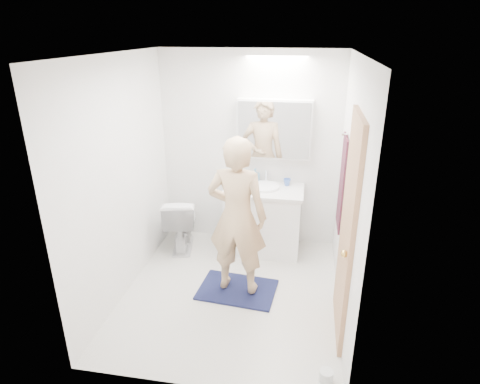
% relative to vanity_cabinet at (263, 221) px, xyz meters
% --- Properties ---
extents(floor, '(2.50, 2.50, 0.00)m').
position_rel_vanity_cabinet_xyz_m(floor, '(-0.22, -0.96, -0.39)').
color(floor, silver).
rests_on(floor, ground).
extents(ceiling, '(2.50, 2.50, 0.00)m').
position_rel_vanity_cabinet_xyz_m(ceiling, '(-0.22, -0.96, 2.01)').
color(ceiling, white).
rests_on(ceiling, floor).
extents(wall_back, '(2.50, 0.00, 2.50)m').
position_rel_vanity_cabinet_xyz_m(wall_back, '(-0.22, 0.29, 0.81)').
color(wall_back, white).
rests_on(wall_back, floor).
extents(wall_front, '(2.50, 0.00, 2.50)m').
position_rel_vanity_cabinet_xyz_m(wall_front, '(-0.22, -2.21, 0.81)').
color(wall_front, white).
rests_on(wall_front, floor).
extents(wall_left, '(0.00, 2.50, 2.50)m').
position_rel_vanity_cabinet_xyz_m(wall_left, '(-1.32, -0.96, 0.81)').
color(wall_left, white).
rests_on(wall_left, floor).
extents(wall_right, '(0.00, 2.50, 2.50)m').
position_rel_vanity_cabinet_xyz_m(wall_right, '(0.88, -0.96, 0.81)').
color(wall_right, white).
rests_on(wall_right, floor).
extents(vanity_cabinet, '(0.90, 0.55, 0.78)m').
position_rel_vanity_cabinet_xyz_m(vanity_cabinet, '(0.00, 0.00, 0.00)').
color(vanity_cabinet, white).
rests_on(vanity_cabinet, floor).
extents(countertop, '(0.95, 0.58, 0.04)m').
position_rel_vanity_cabinet_xyz_m(countertop, '(0.00, -0.00, 0.41)').
color(countertop, white).
rests_on(countertop, vanity_cabinet).
extents(sink_basin, '(0.36, 0.36, 0.03)m').
position_rel_vanity_cabinet_xyz_m(sink_basin, '(0.00, 0.03, 0.45)').
color(sink_basin, white).
rests_on(sink_basin, countertop).
extents(faucet, '(0.02, 0.02, 0.16)m').
position_rel_vanity_cabinet_xyz_m(faucet, '(0.00, 0.22, 0.51)').
color(faucet, silver).
rests_on(faucet, countertop).
extents(medicine_cabinet, '(0.88, 0.14, 0.70)m').
position_rel_vanity_cabinet_xyz_m(medicine_cabinet, '(0.08, 0.21, 1.11)').
color(medicine_cabinet, white).
rests_on(medicine_cabinet, wall_back).
extents(mirror_panel, '(0.84, 0.01, 0.66)m').
position_rel_vanity_cabinet_xyz_m(mirror_panel, '(0.08, 0.13, 1.11)').
color(mirror_panel, silver).
rests_on(mirror_panel, medicine_cabinet).
extents(toilet, '(0.52, 0.75, 0.70)m').
position_rel_vanity_cabinet_xyz_m(toilet, '(-1.02, -0.11, -0.04)').
color(toilet, white).
rests_on(toilet, floor).
extents(bath_rug, '(0.85, 0.62, 0.02)m').
position_rel_vanity_cabinet_xyz_m(bath_rug, '(-0.16, -0.93, -0.38)').
color(bath_rug, '#162146').
rests_on(bath_rug, floor).
extents(person, '(0.63, 0.45, 1.65)m').
position_rel_vanity_cabinet_xyz_m(person, '(-0.16, -0.93, 0.48)').
color(person, tan).
rests_on(person, bath_rug).
extents(door, '(0.04, 0.80, 2.00)m').
position_rel_vanity_cabinet_xyz_m(door, '(0.86, -1.31, 0.61)').
color(door, tan).
rests_on(door, wall_right).
extents(door_knob, '(0.06, 0.06, 0.06)m').
position_rel_vanity_cabinet_xyz_m(door_knob, '(0.82, -1.61, 0.56)').
color(door_knob, gold).
rests_on(door_knob, door).
extents(towel, '(0.02, 0.42, 1.00)m').
position_rel_vanity_cabinet_xyz_m(towel, '(0.86, -0.41, 0.71)').
color(towel, '#102034').
rests_on(towel, wall_right).
extents(towel_hook, '(0.07, 0.02, 0.02)m').
position_rel_vanity_cabinet_xyz_m(towel_hook, '(0.85, -0.41, 1.23)').
color(towel_hook, silver).
rests_on(towel_hook, wall_right).
extents(soap_bottle_a, '(0.12, 0.12, 0.24)m').
position_rel_vanity_cabinet_xyz_m(soap_bottle_a, '(-0.34, 0.15, 0.55)').
color(soap_bottle_a, beige).
rests_on(soap_bottle_a, countertop).
extents(soap_bottle_b, '(0.11, 0.11, 0.19)m').
position_rel_vanity_cabinet_xyz_m(soap_bottle_b, '(-0.13, 0.18, 0.52)').
color(soap_bottle_b, '#5A9CC2').
rests_on(soap_bottle_b, countertop).
extents(toothbrush_cup, '(0.12, 0.12, 0.08)m').
position_rel_vanity_cabinet_xyz_m(toothbrush_cup, '(0.26, 0.16, 0.47)').
color(toothbrush_cup, '#4067C2').
rests_on(toothbrush_cup, countertop).
extents(toilet_paper_roll, '(0.11, 0.11, 0.10)m').
position_rel_vanity_cabinet_xyz_m(toilet_paper_roll, '(0.74, -1.99, -0.34)').
color(toilet_paper_roll, silver).
rests_on(toilet_paper_roll, floor).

